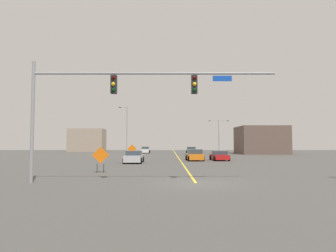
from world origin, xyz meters
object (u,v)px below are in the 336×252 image
(street_lamp_far_left, at_px, (217,133))
(car_orange_passing, at_px, (193,155))
(car_green_near, at_px, (190,151))
(car_red_mid, at_px, (218,156))
(street_lamp_near_right, at_px, (125,128))
(traffic_signal_assembly, at_px, (114,93))
(construction_sign_right_shoulder, at_px, (131,150))
(car_white_far, at_px, (144,150))
(car_silver_approaching, at_px, (133,157))
(construction_sign_median_near, at_px, (99,156))

(street_lamp_far_left, height_order, car_orange_passing, street_lamp_far_left)
(car_green_near, bearing_deg, car_red_mid, -84.79)
(car_green_near, height_order, car_red_mid, car_green_near)
(street_lamp_near_right, height_order, car_green_near, street_lamp_near_right)
(traffic_signal_assembly, xyz_separation_m, construction_sign_right_shoulder, (-2.08, 25.13, -3.81))
(traffic_signal_assembly, distance_m, street_lamp_near_right, 42.42)
(traffic_signal_assembly, distance_m, car_green_near, 44.12)
(car_white_far, bearing_deg, car_silver_approaching, -88.01)
(construction_sign_right_shoulder, distance_m, car_orange_passing, 9.40)
(car_silver_approaching, bearing_deg, traffic_signal_assembly, -87.10)
(construction_sign_median_near, bearing_deg, car_white_far, 89.75)
(car_green_near, xyz_separation_m, car_red_mid, (1.97, -21.56, -0.09))
(car_red_mid, bearing_deg, car_orange_passing, -171.47)
(car_white_far, bearing_deg, car_red_mid, -66.22)
(car_red_mid, bearing_deg, car_green_near, 95.21)
(car_white_far, bearing_deg, construction_sign_median_near, -90.25)
(traffic_signal_assembly, xyz_separation_m, car_red_mid, (9.67, 21.65, -4.53))
(car_silver_approaching, bearing_deg, street_lamp_near_right, 100.02)
(traffic_signal_assembly, distance_m, street_lamp_far_left, 52.50)
(construction_sign_right_shoulder, bearing_deg, street_lamp_near_right, 100.73)
(traffic_signal_assembly, distance_m, construction_sign_right_shoulder, 25.50)
(car_green_near, relative_size, car_silver_approaching, 0.96)
(traffic_signal_assembly, height_order, car_red_mid, traffic_signal_assembly)
(car_silver_approaching, bearing_deg, car_orange_passing, 29.85)
(construction_sign_right_shoulder, relative_size, car_red_mid, 0.49)
(construction_sign_right_shoulder, xyz_separation_m, car_orange_passing, (8.50, -3.97, -0.62))
(traffic_signal_assembly, bearing_deg, car_silver_approaching, 92.90)
(street_lamp_far_left, xyz_separation_m, construction_sign_right_shoulder, (-16.63, -25.31, -3.21))
(construction_sign_right_shoulder, height_order, car_red_mid, construction_sign_right_shoulder)
(street_lamp_near_right, bearing_deg, construction_sign_median_near, -85.00)
(street_lamp_near_right, distance_m, car_green_near, 13.80)
(car_red_mid, bearing_deg, car_silver_approaching, -156.11)
(street_lamp_far_left, bearing_deg, car_silver_approaching, -114.73)
(car_silver_approaching, distance_m, car_red_mid, 11.52)
(construction_sign_median_near, bearing_deg, traffic_signal_assembly, -70.00)
(car_orange_passing, relative_size, car_red_mid, 0.95)
(construction_sign_right_shoulder, distance_m, car_green_near, 20.57)
(car_orange_passing, height_order, car_silver_approaching, car_orange_passing)
(street_lamp_far_left, height_order, car_red_mid, street_lamp_far_left)
(car_orange_passing, distance_m, car_red_mid, 3.29)
(car_silver_approaching, bearing_deg, construction_sign_median_near, -96.49)
(street_lamp_far_left, distance_m, construction_sign_median_near, 47.73)
(traffic_signal_assembly, bearing_deg, car_red_mid, 65.93)
(traffic_signal_assembly, xyz_separation_m, street_lamp_far_left, (14.55, 50.44, -0.61))
(street_lamp_far_left, bearing_deg, car_orange_passing, -105.52)
(construction_sign_right_shoulder, relative_size, construction_sign_median_near, 1.04)
(car_green_near, height_order, car_silver_approaching, car_green_near)
(car_green_near, xyz_separation_m, car_orange_passing, (-1.29, -22.05, 0.00))
(car_silver_approaching, height_order, car_red_mid, car_silver_approaching)
(car_red_mid, bearing_deg, construction_sign_median_near, -126.74)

